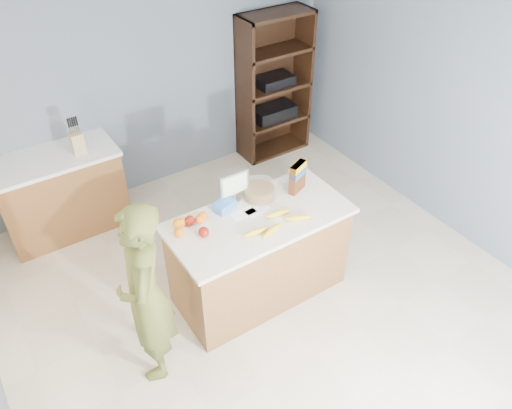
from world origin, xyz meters
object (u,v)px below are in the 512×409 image
shelving_unit (272,88)px  cereal_box (298,175)px  tv (234,185)px  person (146,296)px  counter_peninsula (259,258)px

shelving_unit → cereal_box: size_ratio=6.42×
tv → cereal_box: 0.57m
tv → cereal_box: bearing=-19.1°
person → cereal_box: person is taller
counter_peninsula → cereal_box: 0.82m
tv → cereal_box: tv is taller
shelving_unit → cereal_box: 2.20m
shelving_unit → tv: shelving_unit is taller
shelving_unit → cereal_box: shelving_unit is taller
counter_peninsula → person: (-1.12, -0.19, 0.39)m
counter_peninsula → cereal_box: bearing=14.9°
tv → person: bearing=-154.5°
shelving_unit → counter_peninsula: bearing=-127.1°
counter_peninsula → shelving_unit: (1.55, 2.05, 0.45)m
counter_peninsula → tv: 0.72m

